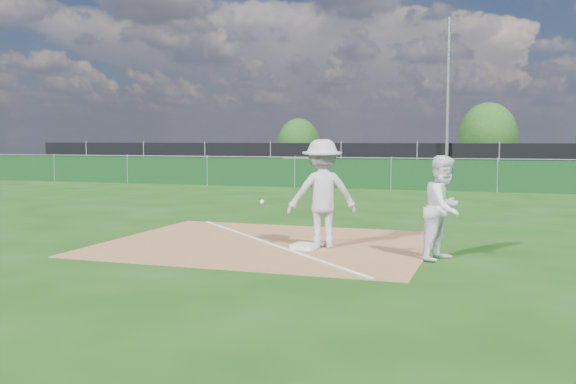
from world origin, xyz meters
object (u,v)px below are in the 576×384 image
Objects in this scene: play_at_first at (322,194)px; tree_mid at (488,135)px; runner at (444,208)px; light_pole at (448,99)px; first_base at (305,246)px; car_right at (511,163)px; tree_left at (299,143)px; car_left at (307,160)px; car_mid at (393,160)px.

tree_mid reaches higher than play_at_first.
play_at_first is 2.24m from runner.
light_pole reaches higher than first_base.
car_right is 6.77m from tree_mid.
first_base is 2.57m from runner.
play_at_first is (0.25, 0.25, 0.94)m from first_base.
tree_mid reaches higher than tree_left.
car_left reaches higher than first_base.
first_base is 26.95m from car_right.
tree_left is at bearing 23.54° from car_left.
runner reaches higher than car_left.
car_right is at bearing 82.48° from play_at_first.
car_right is (3.09, 4.59, -3.30)m from light_pole.
light_pole reaches higher than car_mid.
car_left is at bearing 106.83° from first_base.
car_mid is (-2.96, 26.13, -0.22)m from play_at_first.
first_base is 0.24× the size of runner.
tree_mid is (2.37, 33.12, 2.20)m from first_base.
play_at_first reaches higher than runner.
car_mid is at bearing 32.86° from runner.
tree_mid is at bearing -60.83° from car_mid.
car_right is at bearing -96.36° from car_left.
car_left is at bearing 43.06° from runner.
tree_left is at bearing -173.12° from tree_mid.
play_at_first is at bearing 162.65° from car_mid.
car_mid is (-2.72, 26.38, 0.71)m from first_base.
runner is 34.22m from tree_left.
first_base is at bearing 162.06° from car_mid.
car_right is at bearing -19.54° from tree_left.
tree_left reaches higher than play_at_first.
car_mid is at bearing 128.13° from light_pole.
first_base is 29.05m from car_left.
runner is at bearing -89.88° from tree_mid.
play_at_first is 0.57× the size of tree_left.
car_right is (3.49, 26.43, -0.30)m from play_at_first.
play_at_first is (-0.40, -21.84, -3.00)m from light_pole.
runner is 30.02m from car_left.
play_at_first is 26.66m from car_right.
runner is at bearing 167.15° from car_mid.
runner is at bearing 158.16° from car_right.
light_pole is at bearing 26.47° from runner.
light_pole is 1.93× the size of car_left.
car_left is (-8.41, 27.80, 0.65)m from first_base.
tree_mid is (2.12, 32.87, 1.27)m from play_at_first.
first_base is at bearing 107.35° from runner.
first_base is 0.09× the size of tree_mid.
tree_mid is at bearing 81.16° from light_pole.
tree_left reaches higher than car_right.
tree_mid is at bearing 22.01° from runner.
light_pole is 4.08× the size of play_at_first.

